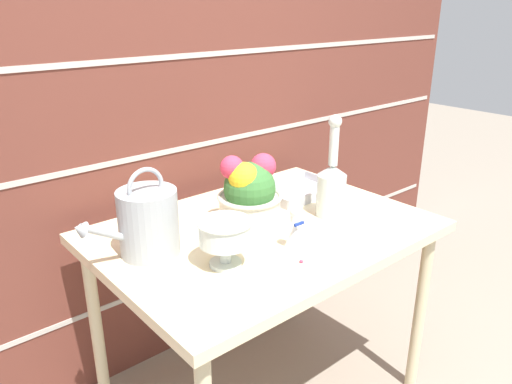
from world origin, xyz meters
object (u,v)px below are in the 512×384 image
wire_tray (297,191)px  flower_planter (250,192)px  watering_can (148,222)px  figurine_vase (295,232)px  glass_decanter (332,185)px  crystal_pedestal_bowl (225,234)px

wire_tray → flower_planter: bearing=-165.7°
watering_can → figurine_vase: watering_can is taller
flower_planter → wire_tray: size_ratio=0.80×
figurine_vase → watering_can: bearing=142.7°
glass_decanter → wire_tray: bearing=75.1°
flower_planter → figurine_vase: flower_planter is taller
flower_planter → glass_decanter: size_ratio=0.66×
wire_tray → watering_can: bearing=-174.4°
glass_decanter → wire_tray: (0.06, 0.23, -0.11)m
watering_can → wire_tray: 0.72m
figurine_vase → wire_tray: figurine_vase is taller
figurine_vase → wire_tray: (0.35, 0.34, -0.05)m
flower_planter → figurine_vase: (-0.04, -0.26, -0.05)m
glass_decanter → watering_can: bearing=165.9°
watering_can → figurine_vase: (0.36, -0.27, -0.05)m
flower_planter → wire_tray: 0.34m
flower_planter → figurine_vase: size_ratio=1.63×
crystal_pedestal_bowl → figurine_vase: figurine_vase is taller
crystal_pedestal_bowl → watering_can: bearing=122.3°
crystal_pedestal_bowl → wire_tray: crystal_pedestal_bowl is taller
watering_can → glass_decanter: (0.65, -0.16, 0.01)m
crystal_pedestal_bowl → flower_planter: bearing=37.6°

